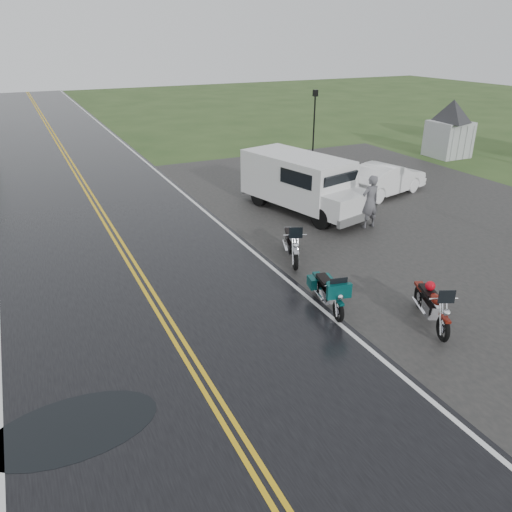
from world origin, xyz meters
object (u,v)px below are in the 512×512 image
Objects in this scene: motorcycle_red at (445,319)px; van_white at (322,200)px; visitor_center at (452,114)px; motorcycle_silver at (296,252)px; person_at_van at (370,203)px; motorcycle_teal at (339,303)px; lamp_post_far_right at (314,123)px; sedan_white at (385,180)px.

motorcycle_red is 0.36× the size of van_white.
visitor_center reaches higher than van_white.
motorcycle_silver is 4.75m from person_at_van.
van_white is (3.15, 5.68, 0.56)m from motorcycle_teal.
person_at_van reaches higher than motorcycle_red.
van_white is at bearing -22.33° from person_at_van.
motorcycle_teal is 3.07m from motorcycle_silver.
person_at_van is (4.28, 2.04, 0.32)m from motorcycle_silver.
lamp_post_far_right is (-6.91, 3.57, -0.53)m from visitor_center.
sedan_white reaches higher than motorcycle_red.
person_at_van is (3.11, 6.82, 0.36)m from motorcycle_red.
person_at_van reaches higher than sedan_white.
motorcycle_red is at bearing 63.68° from person_at_van.
sedan_white is (7.47, 5.05, 0.05)m from motorcycle_silver.
visitor_center is 8.20× the size of motorcycle_teal.
motorcycle_silver reaches higher than motorcycle_teal.
lamp_post_far_right is (8.75, 13.11, 1.22)m from motorcycle_silver.
visitor_center is 9.49m from sedan_white.
visitor_center is 8.17× the size of person_at_van.
lamp_post_far_right is (1.28, 8.06, 1.17)m from sedan_white.
lamp_post_far_right is at bearing 72.40° from motorcycle_teal.
sedan_white is at bearing -151.30° from visitor_center.
motorcycle_red is 0.49× the size of sedan_white.
visitor_center is 18.42m from motorcycle_silver.
van_white is at bearing 102.46° from motorcycle_red.
visitor_center reaches higher than sedan_white.
motorcycle_teal is at bearing 44.73° from person_at_van.
lamp_post_far_right reaches higher than sedan_white.
visitor_center is at bearing -148.41° from person_at_van.
motorcycle_red is at bearing -112.99° from lamp_post_far_right.
visitor_center reaches higher than person_at_van.
motorcycle_teal is 6.52m from van_white.
motorcycle_red is at bearing -135.36° from visitor_center.
van_white is 1.54× the size of lamp_post_far_right.
motorcycle_red is 0.95× the size of motorcycle_silver.
visitor_center is at bearing -75.84° from sedan_white.
lamp_post_far_right reaches higher than person_at_van.
lamp_post_far_right is (6.12, 10.45, 0.74)m from van_white.
person_at_van is 11.97m from lamp_post_far_right.
motorcycle_silver is 15.81m from lamp_post_far_right.
sedan_white is (8.00, 8.07, 0.12)m from motorcycle_teal.
van_white is (2.63, 2.66, 0.48)m from motorcycle_silver.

